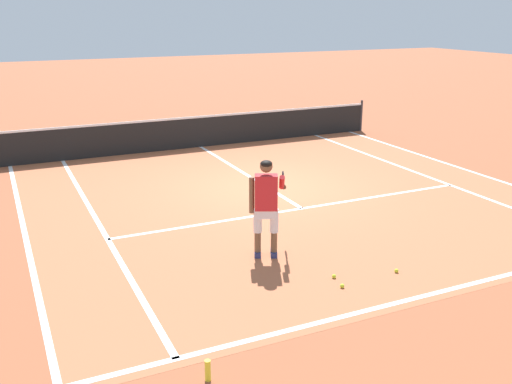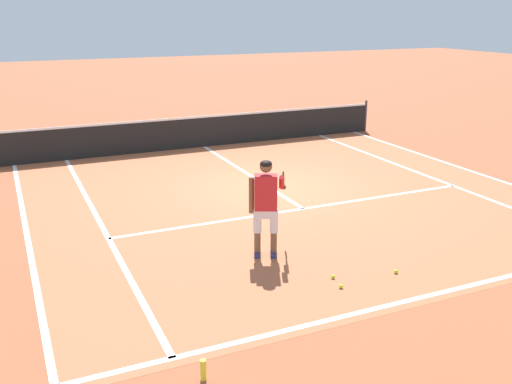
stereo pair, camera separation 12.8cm
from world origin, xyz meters
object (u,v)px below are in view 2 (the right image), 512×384
(tennis_player, at_px, (266,202))
(tennis_ball_mid_court, at_px, (333,277))
(water_bottle, at_px, (203,370))
(tennis_ball_near_feet, at_px, (396,272))
(tennis_ball_by_baseline, at_px, (341,286))

(tennis_player, distance_m, tennis_ball_mid_court, 1.68)
(water_bottle, bearing_deg, tennis_ball_near_feet, 20.19)
(tennis_player, xyz_separation_m, tennis_ball_by_baseline, (0.53, -1.58, -0.96))
(tennis_ball_mid_court, distance_m, water_bottle, 3.19)
(tennis_ball_near_feet, relative_size, water_bottle, 0.25)
(tennis_ball_near_feet, height_order, tennis_ball_mid_court, same)
(tennis_ball_by_baseline, xyz_separation_m, tennis_ball_mid_court, (0.06, 0.34, 0.00))
(tennis_player, bearing_deg, tennis_ball_mid_court, -64.55)
(tennis_player, relative_size, tennis_ball_near_feet, 25.95)
(tennis_ball_by_baseline, distance_m, water_bottle, 2.97)
(tennis_ball_mid_court, height_order, water_bottle, water_bottle)
(tennis_ball_near_feet, bearing_deg, tennis_player, 137.21)
(tennis_player, bearing_deg, tennis_ball_near_feet, -42.79)
(tennis_ball_by_baseline, bearing_deg, tennis_ball_mid_court, 79.09)
(tennis_player, height_order, tennis_ball_by_baseline, tennis_player)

